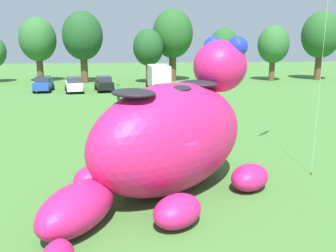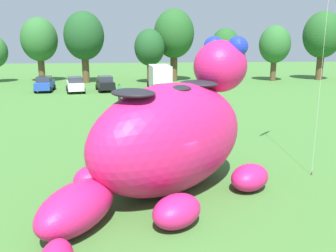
{
  "view_description": "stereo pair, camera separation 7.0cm",
  "coord_description": "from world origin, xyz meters",
  "px_view_note": "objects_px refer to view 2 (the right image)",
  "views": [
    {
      "loc": [
        -1.0,
        -12.86,
        5.91
      ],
      "look_at": [
        0.48,
        1.91,
        2.37
      ],
      "focal_mm": 39.41,
      "sensor_mm": 36.0,
      "label": 1
    },
    {
      "loc": [
        -0.93,
        -12.87,
        5.91
      ],
      "look_at": [
        0.48,
        1.91,
        2.37
      ],
      "focal_mm": 39.41,
      "sensor_mm": 36.0,
      "label": 2
    }
  ],
  "objects_px": {
    "giant_inflatable_creature": "(171,136)",
    "box_truck": "(159,77)",
    "car_black": "(105,83)",
    "spectator_mid_field": "(215,96)",
    "car_blue": "(45,84)",
    "car_white": "(75,84)",
    "spectator_near_inflatable": "(119,92)"
  },
  "relations": [
    {
      "from": "car_blue",
      "to": "car_white",
      "type": "distance_m",
      "value": 3.68
    },
    {
      "from": "box_truck",
      "to": "spectator_mid_field",
      "type": "xyz_separation_m",
      "value": [
        4.22,
        -10.43,
        -0.75
      ]
    },
    {
      "from": "giant_inflatable_creature",
      "to": "box_truck",
      "type": "height_order",
      "value": "giant_inflatable_creature"
    },
    {
      "from": "car_white",
      "to": "spectator_near_inflatable",
      "type": "xyz_separation_m",
      "value": [
        5.13,
        -6.19,
        -0.01
      ]
    },
    {
      "from": "car_blue",
      "to": "box_truck",
      "type": "xyz_separation_m",
      "value": [
        13.06,
        -0.56,
        0.74
      ]
    },
    {
      "from": "car_blue",
      "to": "box_truck",
      "type": "distance_m",
      "value": 13.09
    },
    {
      "from": "car_white",
      "to": "spectator_mid_field",
      "type": "distance_m",
      "value": 17.0
    },
    {
      "from": "car_blue",
      "to": "car_white",
      "type": "xyz_separation_m",
      "value": [
        3.56,
        -0.95,
        0.0
      ]
    },
    {
      "from": "giant_inflatable_creature",
      "to": "box_truck",
      "type": "bearing_deg",
      "value": 86.77
    },
    {
      "from": "giant_inflatable_creature",
      "to": "car_black",
      "type": "bearing_deg",
      "value": 98.95
    },
    {
      "from": "car_blue",
      "to": "car_black",
      "type": "distance_m",
      "value": 6.87
    },
    {
      "from": "box_truck",
      "to": "car_black",
      "type": "bearing_deg",
      "value": 177.55
    },
    {
      "from": "car_black",
      "to": "spectator_near_inflatable",
      "type": "relative_size",
      "value": 2.55
    },
    {
      "from": "giant_inflatable_creature",
      "to": "spectator_mid_field",
      "type": "bearing_deg",
      "value": 72.33
    },
    {
      "from": "car_black",
      "to": "spectator_mid_field",
      "type": "height_order",
      "value": "car_black"
    },
    {
      "from": "car_black",
      "to": "spectator_mid_field",
      "type": "relative_size",
      "value": 2.55
    },
    {
      "from": "car_black",
      "to": "giant_inflatable_creature",
      "type": "bearing_deg",
      "value": -81.05
    },
    {
      "from": "car_white",
      "to": "car_blue",
      "type": "bearing_deg",
      "value": 165.1
    },
    {
      "from": "giant_inflatable_creature",
      "to": "car_white",
      "type": "xyz_separation_m",
      "value": [
        -7.88,
        28.37,
        -1.34
      ]
    },
    {
      "from": "car_black",
      "to": "box_truck",
      "type": "xyz_separation_m",
      "value": [
        6.2,
        -0.27,
        0.74
      ]
    },
    {
      "from": "car_blue",
      "to": "giant_inflatable_creature",
      "type": "bearing_deg",
      "value": -68.68
    },
    {
      "from": "box_truck",
      "to": "spectator_mid_field",
      "type": "relative_size",
      "value": 3.81
    },
    {
      "from": "spectator_near_inflatable",
      "to": "spectator_mid_field",
      "type": "height_order",
      "value": "same"
    },
    {
      "from": "giant_inflatable_creature",
      "to": "car_blue",
      "type": "xyz_separation_m",
      "value": [
        -11.44,
        29.31,
        -1.34
      ]
    },
    {
      "from": "car_black",
      "to": "box_truck",
      "type": "relative_size",
      "value": 0.67
    },
    {
      "from": "car_blue",
      "to": "car_black",
      "type": "bearing_deg",
      "value": -2.42
    },
    {
      "from": "car_blue",
      "to": "box_truck",
      "type": "relative_size",
      "value": 0.64
    },
    {
      "from": "giant_inflatable_creature",
      "to": "car_blue",
      "type": "distance_m",
      "value": 31.5
    },
    {
      "from": "car_blue",
      "to": "spectator_near_inflatable",
      "type": "distance_m",
      "value": 11.24
    },
    {
      "from": "giant_inflatable_creature",
      "to": "spectator_mid_field",
      "type": "relative_size",
      "value": 6.28
    },
    {
      "from": "box_truck",
      "to": "spectator_mid_field",
      "type": "bearing_deg",
      "value": -67.97
    },
    {
      "from": "car_white",
      "to": "spectator_near_inflatable",
      "type": "bearing_deg",
      "value": -50.39
    }
  ]
}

